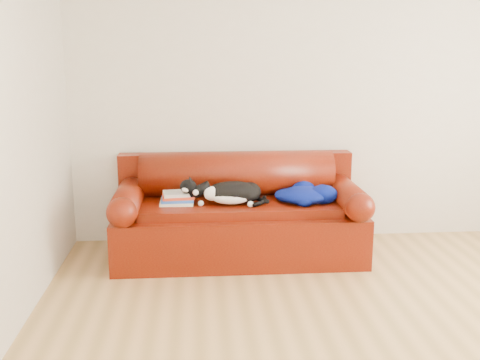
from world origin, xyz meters
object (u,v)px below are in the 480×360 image
object	(u,v)px
sofa_base	(239,230)
blanket	(305,194)
book_stack	(178,198)
cat	(232,193)

from	to	relation	value
sofa_base	blanket	bearing A→B (deg)	-8.20
sofa_base	book_stack	bearing A→B (deg)	-173.94
book_stack	blanket	size ratio (longest dim) A/B	0.50
cat	blanket	distance (m)	0.62
book_stack	cat	distance (m)	0.46
cat	blanket	xyz separation A→B (m)	(0.62, 0.02, -0.02)
sofa_base	blanket	world-z (taller)	blanket
book_stack	sofa_base	bearing A→B (deg)	6.06
sofa_base	book_stack	size ratio (longest dim) A/B	7.50
book_stack	blanket	xyz separation A→B (m)	(1.07, -0.03, 0.02)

